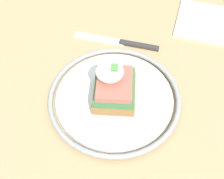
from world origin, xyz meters
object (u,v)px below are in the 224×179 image
Objects in this scene: plate at (112,98)px; knife at (123,43)px; sandwich at (112,86)px; napkin at (203,22)px.

knife is (0.16, -0.01, -0.01)m from plate.
plate is at bearing -104.48° from sandwich.
napkin is (0.24, -0.20, -0.04)m from sandwich.
napkin is (0.24, -0.20, -0.00)m from plate.
sandwich is 0.68× the size of napkin.
sandwich reaches higher than napkin.
plate is 0.31m from napkin.
knife is 0.20m from napkin.
plate reaches higher than knife.
plate is at bearing 139.80° from napkin.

